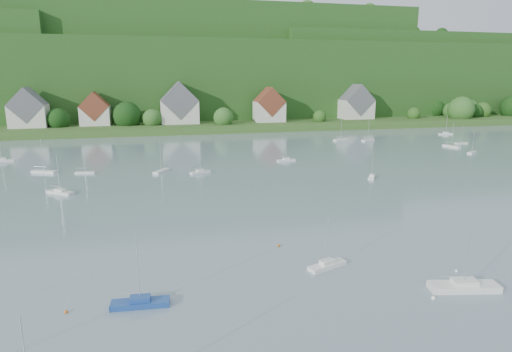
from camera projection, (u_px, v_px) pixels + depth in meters
The scene contains 16 objects.
far_shore_strip at pixel (167, 124), 200.79m from camera, with size 600.00×60.00×3.00m, color #315720.
forested_ridge at pixel (162, 77), 261.04m from camera, with size 620.00×181.22×69.89m.
village_building_0 at pixel (28, 111), 173.97m from camera, with size 14.00×10.40×16.00m.
village_building_1 at pixel (95, 111), 181.82m from camera, with size 12.00×9.36×14.00m.
village_building_2 at pixel (179, 107), 188.63m from camera, with size 16.00×11.44×18.00m.
village_building_3 at pixel (269, 107), 196.17m from camera, with size 13.00×10.40×15.50m.
village_building_4 at pixel (356, 105), 210.34m from camera, with size 15.00×10.40×16.50m.
near_sailboat_1 at pixel (140, 302), 44.25m from camera, with size 6.00×2.12×7.95m.
near_sailboat_3 at pixel (327, 265), 53.17m from camera, with size 5.39×3.14×7.03m.
near_sailboat_4 at pixel (464, 286), 47.55m from camera, with size 7.77×3.65×10.12m.
mooring_buoy_0 at pixel (66, 313), 43.07m from camera, with size 0.39×0.39×0.39m, color orange.
mooring_buoy_1 at pixel (433, 299), 45.72m from camera, with size 0.46×0.46×0.46m, color white.
mooring_buoy_2 at pixel (327, 264), 54.40m from camera, with size 0.38×0.38×0.38m, color orange.
mooring_buoy_3 at pixel (279, 246), 59.96m from camera, with size 0.41×0.41×0.41m, color orange.
mooring_buoy_4 at pixel (456, 272), 52.14m from camera, with size 0.38×0.38×0.38m, color white.
far_sailboat_cluster at pixel (214, 156), 126.63m from camera, with size 202.69×66.63×8.71m.
Camera 1 is at (-7.83, -5.09, 22.87)m, focal length 30.45 mm.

